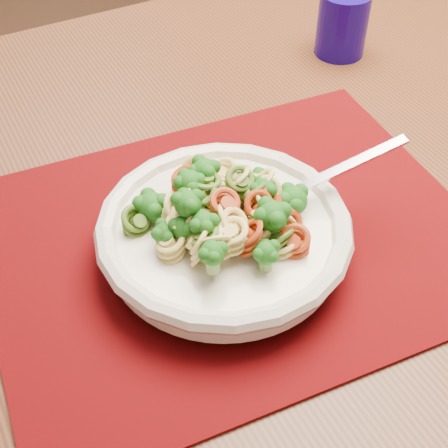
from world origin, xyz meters
name	(u,v)px	position (x,y,z in m)	size (l,w,h in m)	color
dining_table	(133,273)	(-0.30, -0.49, 0.66)	(1.37, 0.96, 0.77)	#572F18
placemat	(234,238)	(-0.21, -0.59, 0.77)	(0.48, 0.37, 0.00)	#4D0303
pasta_bowl	(224,233)	(-0.23, -0.61, 0.80)	(0.24, 0.24, 0.05)	silver
pasta_broccoli_heap	(224,219)	(-0.23, -0.61, 0.82)	(0.21, 0.21, 0.06)	#E1CC6F
fork	(276,200)	(-0.17, -0.60, 0.82)	(0.19, 0.02, 0.01)	silver
tumbler	(342,24)	(0.07, -0.31, 0.82)	(0.07, 0.07, 0.09)	#110565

